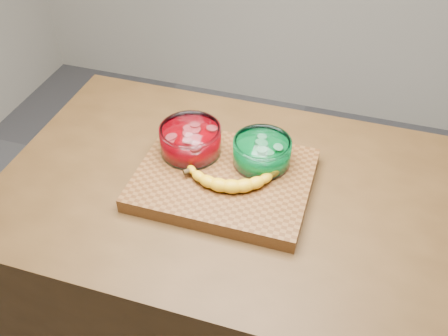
% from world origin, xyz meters
% --- Properties ---
extents(counter, '(1.20, 0.80, 0.90)m').
position_xyz_m(counter, '(0.00, 0.00, 0.45)').
color(counter, '#4B3116').
rests_on(counter, ground).
extents(cutting_board, '(0.45, 0.35, 0.04)m').
position_xyz_m(cutting_board, '(0.00, 0.00, 0.92)').
color(cutting_board, brown).
rests_on(cutting_board, counter).
extents(bowl_red, '(0.17, 0.17, 0.08)m').
position_xyz_m(bowl_red, '(-0.11, 0.06, 0.98)').
color(bowl_red, white).
rests_on(bowl_red, cutting_board).
extents(bowl_green, '(0.15, 0.15, 0.07)m').
position_xyz_m(bowl_green, '(0.08, 0.07, 0.98)').
color(bowl_green, white).
rests_on(bowl_green, cutting_board).
extents(banana, '(0.26, 0.15, 0.04)m').
position_xyz_m(banana, '(0.02, -0.02, 0.96)').
color(banana, gold).
rests_on(banana, cutting_board).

